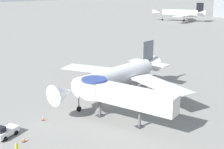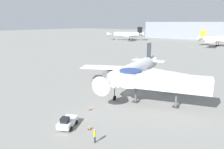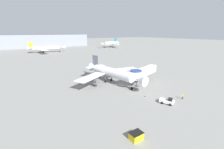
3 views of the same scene
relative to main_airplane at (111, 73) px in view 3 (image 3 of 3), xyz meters
The scene contains 11 objects.
ground_plane 5.85m from the main_airplane, 72.47° to the right, with size 800.00×800.00×0.00m, color gray.
main_airplane is the anchor object (origin of this frame).
jet_bridge 11.67m from the main_airplane, 39.15° to the right, with size 16.04×7.27×6.17m.
pushback_tug_white 23.57m from the main_airplane, 82.96° to the right, with size 3.26×4.22×1.79m.
service_container_yellow 32.33m from the main_airplane, 115.72° to the right, with size 2.39×1.78×1.45m.
traffic_cone_apron_front 22.87m from the main_airplane, 74.70° to the right, with size 0.47×0.47×0.77m.
traffic_cone_near_nose 16.91m from the main_airplane, 85.80° to the right, with size 0.44×0.44×0.73m.
ground_crew_marshaller 25.71m from the main_airplane, 69.72° to the right, with size 0.34×0.40×1.83m.
background_jet_gold_tail 108.60m from the main_airplane, 91.39° to the left, with size 33.22×34.81×9.79m.
background_jet_teal_tail 137.35m from the main_airplane, 56.77° to the left, with size 28.31×29.54×11.79m.
terminal_building 171.31m from the main_airplane, 93.31° to the left, with size 146.69×26.50×17.00m.
Camera 3 is at (-31.76, -41.58, 18.90)m, focal length 24.00 mm.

